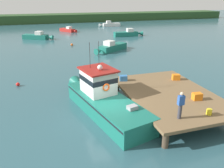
{
  "coord_description": "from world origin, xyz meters",
  "views": [
    {
      "loc": [
        -3.64,
        -13.06,
        7.75
      ],
      "look_at": [
        1.2,
        2.42,
        1.4
      ],
      "focal_mm": 36.31,
      "sensor_mm": 36.0,
      "label": 1
    }
  ],
  "objects_px": {
    "bait_bucket": "(209,112)",
    "deckhand_by_the_boat": "(181,105)",
    "moored_boat_far_left": "(68,30)",
    "main_fishing_boat": "(103,98)",
    "mooring_buoy_inshore": "(18,84)",
    "moored_boat_mid_harbor": "(110,24)",
    "mooring_buoy_spare_mooring": "(90,70)",
    "moored_boat_off_the_point": "(37,36)",
    "moored_boat_far_right": "(128,33)",
    "crate_single_by_cleat": "(123,78)",
    "crate_single_far": "(176,77)",
    "crate_stack_near_edge": "(197,96)",
    "mooring_buoy_outer": "(72,45)",
    "moored_boat_near_channel": "(111,47)"
  },
  "relations": [
    {
      "from": "bait_bucket",
      "to": "moored_boat_far_left",
      "type": "bearing_deg",
      "value": 93.7
    },
    {
      "from": "crate_stack_near_edge",
      "to": "main_fishing_boat",
      "type": "bearing_deg",
      "value": 156.7
    },
    {
      "from": "mooring_buoy_inshore",
      "to": "mooring_buoy_outer",
      "type": "relative_size",
      "value": 0.87
    },
    {
      "from": "moored_boat_mid_harbor",
      "to": "crate_single_far",
      "type": "bearing_deg",
      "value": -99.94
    },
    {
      "from": "moored_boat_mid_harbor",
      "to": "mooring_buoy_spare_mooring",
      "type": "height_order",
      "value": "moored_boat_mid_harbor"
    },
    {
      "from": "crate_single_far",
      "to": "deckhand_by_the_boat",
      "type": "bearing_deg",
      "value": -120.46
    },
    {
      "from": "main_fishing_boat",
      "to": "crate_single_by_cleat",
      "type": "distance_m",
      "value": 3.44
    },
    {
      "from": "mooring_buoy_outer",
      "to": "moored_boat_off_the_point",
      "type": "bearing_deg",
      "value": 123.69
    },
    {
      "from": "moored_boat_near_channel",
      "to": "mooring_buoy_inshore",
      "type": "relative_size",
      "value": 17.14
    },
    {
      "from": "bait_bucket",
      "to": "moored_boat_mid_harbor",
      "type": "bearing_deg",
      "value": 79.65
    },
    {
      "from": "moored_boat_mid_harbor",
      "to": "mooring_buoy_spare_mooring",
      "type": "relative_size",
      "value": 15.83
    },
    {
      "from": "deckhand_by_the_boat",
      "to": "mooring_buoy_spare_mooring",
      "type": "distance_m",
      "value": 13.87
    },
    {
      "from": "main_fishing_boat",
      "to": "crate_stack_near_edge",
      "type": "distance_m",
      "value": 6.41
    },
    {
      "from": "main_fishing_boat",
      "to": "moored_boat_near_channel",
      "type": "height_order",
      "value": "main_fishing_boat"
    },
    {
      "from": "crate_single_far",
      "to": "mooring_buoy_inshore",
      "type": "height_order",
      "value": "crate_single_far"
    },
    {
      "from": "moored_boat_mid_harbor",
      "to": "mooring_buoy_inshore",
      "type": "relative_size",
      "value": 16.86
    },
    {
      "from": "moored_boat_mid_harbor",
      "to": "mooring_buoy_outer",
      "type": "height_order",
      "value": "moored_boat_mid_harbor"
    },
    {
      "from": "main_fishing_boat",
      "to": "deckhand_by_the_boat",
      "type": "bearing_deg",
      "value": -52.39
    },
    {
      "from": "deckhand_by_the_boat",
      "to": "moored_boat_far_left",
      "type": "xyz_separation_m",
      "value": [
        -0.9,
        43.71,
        -1.63
      ]
    },
    {
      "from": "main_fishing_boat",
      "to": "mooring_buoy_spare_mooring",
      "type": "height_order",
      "value": "main_fishing_boat"
    },
    {
      "from": "main_fishing_boat",
      "to": "mooring_buoy_inshore",
      "type": "bearing_deg",
      "value": 131.7
    },
    {
      "from": "crate_single_by_cleat",
      "to": "mooring_buoy_spare_mooring",
      "type": "distance_m",
      "value": 7.04
    },
    {
      "from": "mooring_buoy_spare_mooring",
      "to": "mooring_buoy_outer",
      "type": "bearing_deg",
      "value": 90.16
    },
    {
      "from": "bait_bucket",
      "to": "moored_boat_off_the_point",
      "type": "height_order",
      "value": "bait_bucket"
    },
    {
      "from": "main_fishing_boat",
      "to": "moored_boat_far_left",
      "type": "relative_size",
      "value": 2.21
    },
    {
      "from": "mooring_buoy_spare_mooring",
      "to": "mooring_buoy_outer",
      "type": "distance_m",
      "value": 14.23
    },
    {
      "from": "crate_single_by_cleat",
      "to": "moored_boat_far_right",
      "type": "distance_m",
      "value": 29.4
    },
    {
      "from": "mooring_buoy_outer",
      "to": "moored_boat_far_left",
      "type": "bearing_deg",
      "value": 84.97
    },
    {
      "from": "bait_bucket",
      "to": "moored_boat_mid_harbor",
      "type": "height_order",
      "value": "bait_bucket"
    },
    {
      "from": "main_fishing_boat",
      "to": "deckhand_by_the_boat",
      "type": "distance_m",
      "value": 5.58
    },
    {
      "from": "bait_bucket",
      "to": "moored_boat_off_the_point",
      "type": "xyz_separation_m",
      "value": [
        -9.61,
        35.97,
        -0.85
      ]
    },
    {
      "from": "moored_boat_off_the_point",
      "to": "moored_boat_far_right",
      "type": "relative_size",
      "value": 0.95
    },
    {
      "from": "crate_stack_near_edge",
      "to": "moored_boat_mid_harbor",
      "type": "xyz_separation_m",
      "value": [
        8.63,
        48.59,
        -0.94
      ]
    },
    {
      "from": "crate_stack_near_edge",
      "to": "moored_boat_off_the_point",
      "type": "distance_m",
      "value": 35.53
    },
    {
      "from": "moored_boat_near_channel",
      "to": "mooring_buoy_spare_mooring",
      "type": "xyz_separation_m",
      "value": [
        -5.05,
        -8.74,
        -0.36
      ]
    },
    {
      "from": "bait_bucket",
      "to": "mooring_buoy_inshore",
      "type": "distance_m",
      "value": 16.24
    },
    {
      "from": "main_fishing_boat",
      "to": "mooring_buoy_inshore",
      "type": "distance_m",
      "value": 9.35
    },
    {
      "from": "main_fishing_boat",
      "to": "mooring_buoy_inshore",
      "type": "relative_size",
      "value": 29.07
    },
    {
      "from": "moored_boat_far_right",
      "to": "mooring_buoy_outer",
      "type": "bearing_deg",
      "value": -153.09
    },
    {
      "from": "crate_single_far",
      "to": "moored_boat_far_left",
      "type": "relative_size",
      "value": 0.13
    },
    {
      "from": "crate_single_far",
      "to": "crate_stack_near_edge",
      "type": "xyz_separation_m",
      "value": [
        -0.79,
        -3.83,
        0.01
      ]
    },
    {
      "from": "bait_bucket",
      "to": "deckhand_by_the_boat",
      "type": "height_order",
      "value": "deckhand_by_the_boat"
    },
    {
      "from": "mooring_buoy_inshore",
      "to": "mooring_buoy_spare_mooring",
      "type": "xyz_separation_m",
      "value": [
        7.28,
        2.25,
        0.01
      ]
    },
    {
      "from": "crate_stack_near_edge",
      "to": "crate_single_by_cleat",
      "type": "distance_m",
      "value": 6.03
    },
    {
      "from": "bait_bucket",
      "to": "moored_boat_near_channel",
      "type": "distance_m",
      "value": 22.45
    },
    {
      "from": "deckhand_by_the_boat",
      "to": "moored_boat_far_right",
      "type": "height_order",
      "value": "deckhand_by_the_boat"
    },
    {
      "from": "main_fishing_boat",
      "to": "moored_boat_far_left",
      "type": "distance_m",
      "value": 39.44
    },
    {
      "from": "crate_single_by_cleat",
      "to": "mooring_buoy_inshore",
      "type": "relative_size",
      "value": 1.75
    },
    {
      "from": "bait_bucket",
      "to": "crate_stack_near_edge",
      "type": "bearing_deg",
      "value": 72.87
    },
    {
      "from": "deckhand_by_the_boat",
      "to": "mooring_buoy_outer",
      "type": "bearing_deg",
      "value": 94.74
    }
  ]
}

